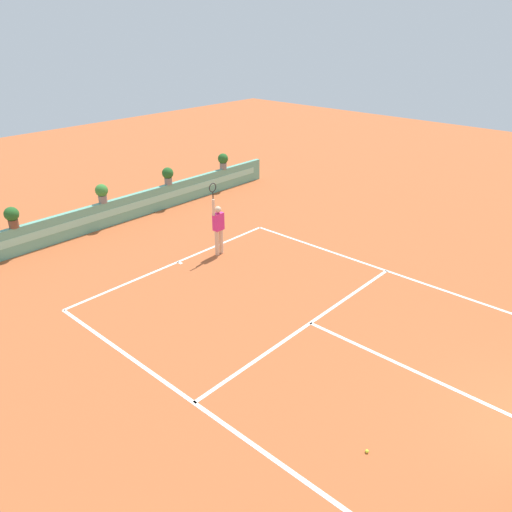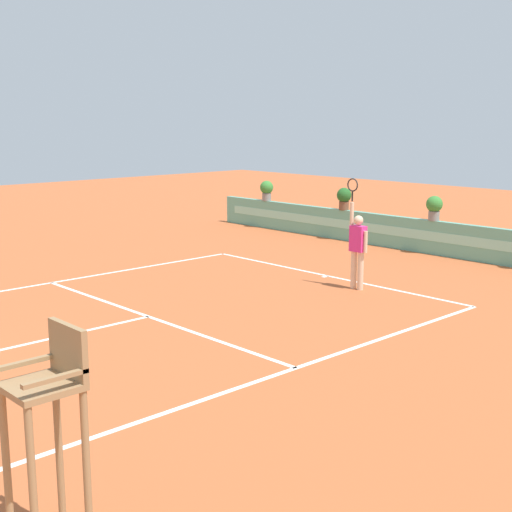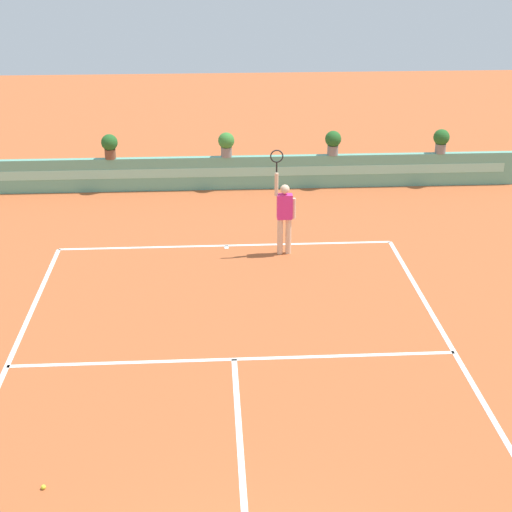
{
  "view_description": "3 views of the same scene",
  "coord_description": "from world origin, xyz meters",
  "px_view_note": "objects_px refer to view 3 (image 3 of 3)",
  "views": [
    {
      "loc": [
        -9.2,
        0.01,
        7.3
      ],
      "look_at": [
        0.55,
        8.86,
        1.0
      ],
      "focal_mm": 34.64,
      "sensor_mm": 36.0,
      "label": 1
    },
    {
      "loc": [
        11.51,
        -1.41,
        3.92
      ],
      "look_at": [
        0.55,
        8.86,
        1.0
      ],
      "focal_mm": 49.55,
      "sensor_mm": 36.0,
      "label": 2
    },
    {
      "loc": [
        -0.36,
        -6.03,
        7.38
      ],
      "look_at": [
        0.55,
        8.86,
        1.0
      ],
      "focal_mm": 54.85,
      "sensor_mm": 36.0,
      "label": 3
    }
  ],
  "objects_px": {
    "tennis_player": "(284,213)",
    "potted_plant_centre": "(226,143)",
    "potted_plant_left": "(110,145)",
    "tennis_ball_near_baseline": "(43,487)",
    "potted_plant_far_right": "(441,140)",
    "potted_plant_right": "(333,141)"
  },
  "relations": [
    {
      "from": "potted_plant_right",
      "to": "tennis_ball_near_baseline",
      "type": "bearing_deg",
      "value": -114.57
    },
    {
      "from": "tennis_player",
      "to": "tennis_ball_near_baseline",
      "type": "distance_m",
      "value": 9.37
    },
    {
      "from": "tennis_ball_near_baseline",
      "to": "potted_plant_far_right",
      "type": "relative_size",
      "value": 0.09
    },
    {
      "from": "potted_plant_left",
      "to": "potted_plant_centre",
      "type": "relative_size",
      "value": 1.0
    },
    {
      "from": "tennis_ball_near_baseline",
      "to": "potted_plant_right",
      "type": "height_order",
      "value": "potted_plant_right"
    },
    {
      "from": "tennis_player",
      "to": "potted_plant_centre",
      "type": "xyz_separation_m",
      "value": [
        -1.24,
        5.07,
        0.36
      ]
    },
    {
      "from": "potted_plant_left",
      "to": "potted_plant_centre",
      "type": "height_order",
      "value": "same"
    },
    {
      "from": "tennis_player",
      "to": "tennis_ball_near_baseline",
      "type": "xyz_separation_m",
      "value": [
        -4.2,
        -8.32,
        -1.02
      ]
    },
    {
      "from": "tennis_player",
      "to": "potted_plant_left",
      "type": "bearing_deg",
      "value": 132.5
    },
    {
      "from": "tennis_ball_near_baseline",
      "to": "potted_plant_far_right",
      "type": "distance_m",
      "value": 16.4
    },
    {
      "from": "potted_plant_far_right",
      "to": "potted_plant_centre",
      "type": "relative_size",
      "value": 1.0
    },
    {
      "from": "potted_plant_left",
      "to": "tennis_ball_near_baseline",
      "type": "bearing_deg",
      "value": -88.08
    },
    {
      "from": "tennis_player",
      "to": "potted_plant_far_right",
      "type": "xyz_separation_m",
      "value": [
        5.18,
        5.07,
        0.36
      ]
    },
    {
      "from": "tennis_ball_near_baseline",
      "to": "potted_plant_centre",
      "type": "relative_size",
      "value": 0.09
    },
    {
      "from": "potted_plant_left",
      "to": "potted_plant_far_right",
      "type": "bearing_deg",
      "value": 0.0
    },
    {
      "from": "tennis_player",
      "to": "potted_plant_left",
      "type": "distance_m",
      "value": 6.88
    },
    {
      "from": "tennis_ball_near_baseline",
      "to": "potted_plant_left",
      "type": "relative_size",
      "value": 0.09
    },
    {
      "from": "potted_plant_right",
      "to": "potted_plant_left",
      "type": "bearing_deg",
      "value": 180.0
    },
    {
      "from": "tennis_player",
      "to": "potted_plant_right",
      "type": "distance_m",
      "value": 5.43
    },
    {
      "from": "potted_plant_right",
      "to": "tennis_player",
      "type": "bearing_deg",
      "value": -110.81
    },
    {
      "from": "tennis_player",
      "to": "potted_plant_centre",
      "type": "bearing_deg",
      "value": 103.74
    },
    {
      "from": "potted_plant_centre",
      "to": "potted_plant_left",
      "type": "bearing_deg",
      "value": 180.0
    }
  ]
}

